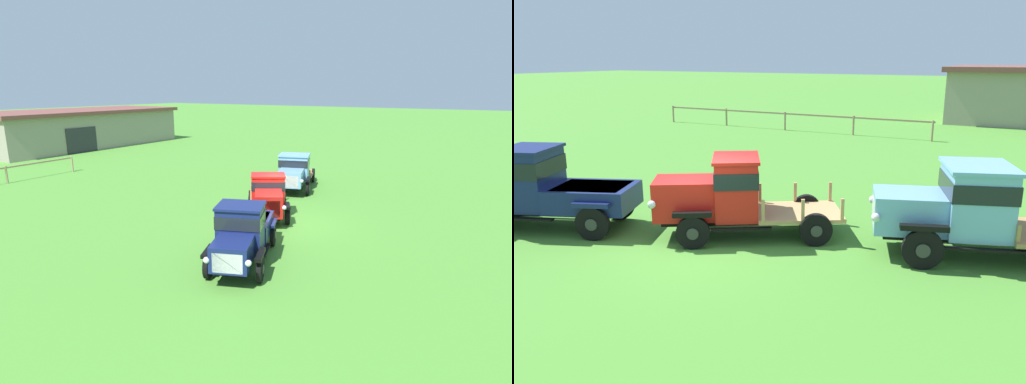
{
  "view_description": "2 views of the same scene",
  "coord_description": "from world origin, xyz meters",
  "views": [
    {
      "loc": [
        -15.45,
        -8.23,
        5.97
      ],
      "look_at": [
        0.83,
        2.01,
        1.0
      ],
      "focal_mm": 28.0,
      "sensor_mm": 36.0,
      "label": 1
    },
    {
      "loc": [
        6.91,
        -9.39,
        4.52
      ],
      "look_at": [
        0.83,
        2.01,
        1.0
      ],
      "focal_mm": 35.0,
      "sensor_mm": 36.0,
      "label": 2
    }
  ],
  "objects": [
    {
      "name": "farm_shed",
      "position": [
        11.04,
        30.61,
        1.95
      ],
      "size": [
        20.19,
        9.18,
        3.87
      ],
      "color": "gray",
      "rests_on": "ground"
    },
    {
      "name": "ground_plane",
      "position": [
        0.0,
        0.0,
        0.0
      ],
      "size": [
        240.0,
        240.0,
        0.0
      ],
      "primitive_type": "plane",
      "color": "#47842D"
    },
    {
      "name": "vintage_truck_second_in_line",
      "position": [
        0.16,
        0.93,
        1.09
      ],
      "size": [
        4.92,
        3.88,
        2.09
      ],
      "color": "black",
      "rests_on": "ground"
    },
    {
      "name": "vintage_truck_foreground_near",
      "position": [
        -4.59,
        -0.84,
        1.12
      ],
      "size": [
        5.02,
        3.31,
        2.21
      ],
      "color": "black",
      "rests_on": "ground"
    },
    {
      "name": "vintage_truck_midrow_center",
      "position": [
        5.75,
        2.41,
        1.17
      ],
      "size": [
        5.8,
        3.58,
        2.17
      ],
      "color": "black",
      "rests_on": "ground"
    }
  ]
}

